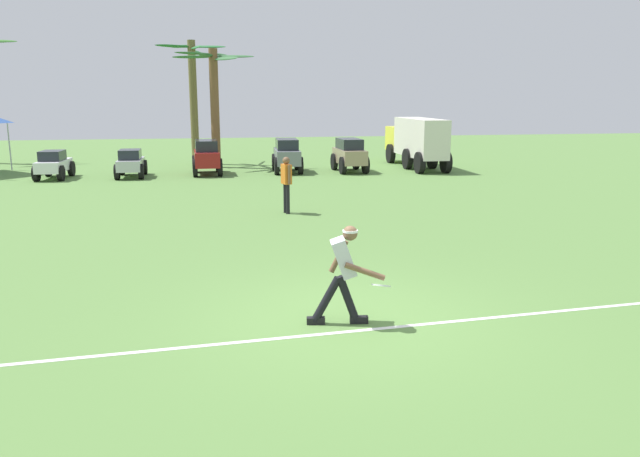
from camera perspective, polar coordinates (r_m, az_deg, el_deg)
ground_plane at (r=9.25m, az=2.72°, el=-8.17°), size 80.00×80.00×0.00m
field_line_paint at (r=8.77m, az=3.47°, el=-9.30°), size 22.61×1.87×0.01m
frisbee_thrower at (r=8.79m, az=2.13°, el=-3.76°), size 1.07×0.55×1.43m
frisbee_in_flight at (r=8.71m, az=5.60°, el=-5.20°), size 0.37×0.37×0.10m
teammate_near_sideline at (r=17.13m, az=-3.09°, el=4.50°), size 0.28×0.49×1.56m
parked_car_slot_a at (r=26.51m, az=-23.18°, el=5.42°), size 1.18×2.24×1.10m
parked_car_slot_b at (r=26.00m, az=-16.92°, el=5.76°), size 1.10×2.21×1.10m
parked_car_slot_c at (r=26.19m, az=-10.33°, el=6.52°), size 1.24×2.38×1.40m
parked_car_slot_d at (r=26.49m, az=-3.04°, el=6.76°), size 1.25×2.39×1.40m
parked_car_slot_e at (r=26.67m, az=2.71°, el=6.80°), size 1.23×2.38×1.40m
box_truck at (r=28.55m, az=8.79°, el=8.01°), size 1.40×5.90×2.20m
palm_tree_left_of_centre at (r=30.25m, az=-11.52°, el=12.00°), size 3.21×3.29×5.67m
palm_tree_right_of_centre at (r=28.59m, az=-9.66°, el=11.75°), size 3.63×2.95×5.20m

